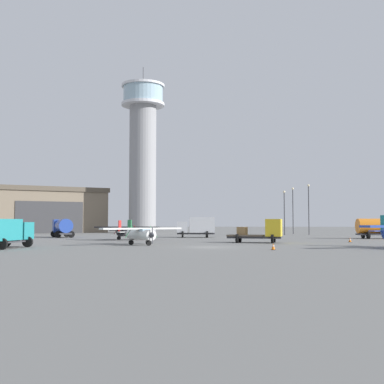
# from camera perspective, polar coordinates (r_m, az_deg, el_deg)

# --- Properties ---
(ground_plane) EXTENTS (400.00, 400.00, 0.00)m
(ground_plane) POSITION_cam_1_polar(r_m,az_deg,el_deg) (46.75, 2.01, -6.38)
(ground_plane) COLOR slate
(control_tower) EXTENTS (9.37, 9.37, 36.36)m
(control_tower) POSITION_cam_1_polar(r_m,az_deg,el_deg) (108.40, -5.69, 5.03)
(control_tower) COLOR gray
(control_tower) RESTS_ON ground_plane
(hangar) EXTENTS (32.22, 30.20, 9.91)m
(hangar) POSITION_cam_1_polar(r_m,az_deg,el_deg) (117.07, -17.04, -2.04)
(hangar) COLOR #7A6B56
(hangar) RESTS_ON ground_plane
(airplane_black) EXTENTS (8.69, 6.82, 2.56)m
(airplane_black) POSITION_cam_1_polar(r_m,az_deg,el_deg) (65.85, -7.60, -4.46)
(airplane_black) COLOR black
(airplane_black) RESTS_ON ground_plane
(airplane_white) EXTENTS (7.91, 6.70, 2.59)m
(airplane_white) POSITION_cam_1_polar(r_m,az_deg,el_deg) (51.81, -6.00, -4.74)
(airplane_white) COLOR white
(airplane_white) RESTS_ON ground_plane
(truck_box_silver) EXTENTS (5.89, 3.41, 3.12)m
(truck_box_silver) POSITION_cam_1_polar(r_m,az_deg,el_deg) (75.50, 0.59, -3.98)
(truck_box_silver) COLOR #38383D
(truck_box_silver) RESTS_ON ground_plane
(truck_fuel_tanker_orange) EXTENTS (5.84, 3.42, 2.85)m
(truck_fuel_tanker_orange) POSITION_cam_1_polar(r_m,az_deg,el_deg) (74.92, 20.48, -3.85)
(truck_fuel_tanker_orange) COLOR #38383D
(truck_fuel_tanker_orange) RESTS_ON ground_plane
(truck_flatbed_yellow) EXTENTS (6.41, 3.74, 2.70)m
(truck_flatbed_yellow) POSITION_cam_1_polar(r_m,az_deg,el_deg) (56.95, 8.26, -4.51)
(truck_flatbed_yellow) COLOR #38383D
(truck_flatbed_yellow) RESTS_ON ground_plane
(truck_fuel_tanker_blue) EXTENTS (4.80, 6.33, 2.83)m
(truck_fuel_tanker_blue) POSITION_cam_1_polar(r_m,az_deg,el_deg) (78.18, -14.67, -3.90)
(truck_fuel_tanker_blue) COLOR #38383D
(truck_fuel_tanker_blue) RESTS_ON ground_plane
(truck_box_teal) EXTENTS (3.56, 7.07, 2.63)m
(truck_box_teal) POSITION_cam_1_polar(r_m,az_deg,el_deg) (47.56, -21.01, -4.27)
(truck_box_teal) COLOR #38383D
(truck_box_teal) RESTS_ON ground_plane
(light_post_west) EXTENTS (0.44, 0.44, 9.35)m
(light_post_west) POSITION_cam_1_polar(r_m,az_deg,el_deg) (93.88, 13.30, -1.45)
(light_post_west) COLOR #38383D
(light_post_west) RESTS_ON ground_plane
(light_post_east) EXTENTS (0.44, 0.44, 9.23)m
(light_post_east) POSITION_cam_1_polar(r_m,az_deg,el_deg) (100.43, 11.55, -1.64)
(light_post_east) COLOR #38383D
(light_post_east) RESTS_ON ground_plane
(light_post_north) EXTENTS (0.44, 0.44, 8.06)m
(light_post_north) POSITION_cam_1_polar(r_m,az_deg,el_deg) (91.28, 10.59, -1.86)
(light_post_north) COLOR #38383D
(light_post_north) RESTS_ON ground_plane
(traffic_cone_near_left) EXTENTS (0.36, 0.36, 0.55)m
(traffic_cone_near_left) POSITION_cam_1_polar(r_m,az_deg,el_deg) (61.06, 17.75, -5.28)
(traffic_cone_near_left) COLOR black
(traffic_cone_near_left) RESTS_ON ground_plane
(traffic_cone_near_right) EXTENTS (0.36, 0.36, 0.59)m
(traffic_cone_near_right) POSITION_cam_1_polar(r_m,az_deg,el_deg) (42.69, 9.34, -6.22)
(traffic_cone_near_right) COLOR black
(traffic_cone_near_right) RESTS_ON ground_plane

